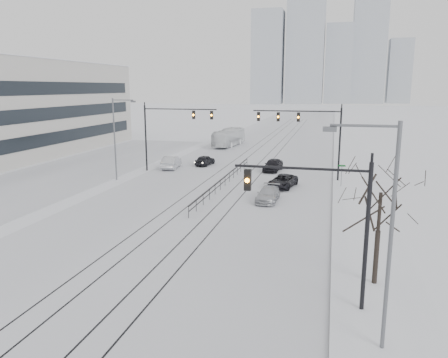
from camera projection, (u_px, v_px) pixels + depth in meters
ground at (45, 348)px, 17.36m from camera, size 500.00×500.00×0.00m
road at (267, 148)px, 74.31m from camera, size 22.00×260.00×0.02m
sidewalk_east at (349, 150)px, 71.10m from camera, size 5.00×260.00×0.16m
curb at (334, 150)px, 71.69m from camera, size 0.10×260.00×0.12m
parking_strip at (82, 169)px, 55.32m from camera, size 14.00×60.00×0.03m
tram_rails at (244, 169)px, 55.32m from camera, size 5.30×180.00×0.01m
skyline at (327, 53)px, 269.61m from camera, size 96.00×48.00×72.00m
traffic_mast_near at (330, 214)px, 19.55m from camera, size 6.10×0.37×7.00m
traffic_mast_ne at (309, 128)px, 47.46m from camera, size 9.60×0.37×8.00m
traffic_mast_nw at (168, 126)px, 52.40m from camera, size 9.10×0.37×8.00m
street_light_east at (383, 224)px, 16.12m from camera, size 2.73×0.25×9.00m
street_light_west at (117, 133)px, 47.65m from camera, size 2.73×0.25×9.00m
bare_tree at (380, 203)px, 21.85m from camera, size 4.40×4.40×6.10m
median_fence at (225, 181)px, 45.73m from camera, size 0.06×24.00×1.00m
street_sign at (342, 172)px, 44.61m from camera, size 0.70×0.06×2.40m
sedan_sb_inner at (205, 160)px, 57.69m from camera, size 2.04×4.11×1.35m
sedan_sb_outer at (171, 162)px, 55.45m from camera, size 2.25×4.97×1.58m
sedan_nb_front at (283, 181)px, 44.89m from camera, size 3.01×5.04×1.31m
sedan_nb_right at (268, 194)px, 39.43m from camera, size 1.93×4.47×1.28m
sedan_nb_far at (273, 165)px, 53.66m from camera, size 2.33×4.66×1.52m
box_truck at (229, 138)px, 76.34m from camera, size 3.61×10.98×3.00m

